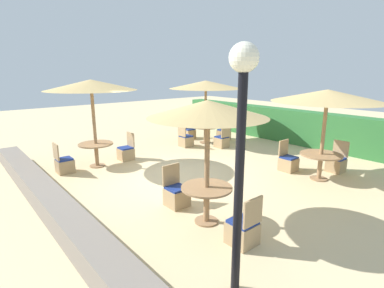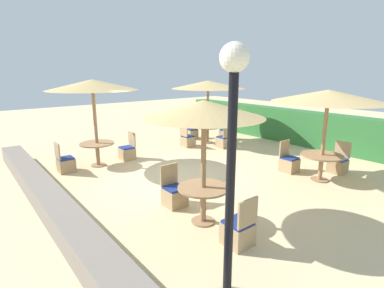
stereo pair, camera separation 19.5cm
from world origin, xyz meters
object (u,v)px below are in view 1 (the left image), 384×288
Objects in this scene: patio_chair_back_right_north at (336,163)px; parasol_back_right at (327,96)px; round_table_front_left at (96,148)px; parasol_back_left at (206,85)px; round_table_back_left at (205,129)px; patio_chair_front_right_east at (243,231)px; patio_chair_front_left_south at (64,164)px; patio_chair_back_left_east at (222,141)px; round_table_back_right at (321,159)px; parasol_front_left at (91,85)px; patio_chair_front_right_west at (176,195)px; patio_chair_back_right_west at (288,162)px; patio_chair_back_left_west at (189,133)px; parasol_front_right at (208,110)px; patio_chair_front_left_north at (126,152)px; patio_chair_back_left_north at (224,133)px; round_table_front_right at (207,195)px; lamp_post at (241,124)px; patio_chair_back_left_south at (186,140)px.

parasol_back_right is at bearing 90.14° from patio_chair_back_right_north.
round_table_front_left is 0.36× the size of parasol_back_left.
patio_chair_front_right_east is at bearing -37.39° from round_table_back_left.
patio_chair_front_left_south is 0.32× the size of parasol_back_right.
patio_chair_front_right_east is (5.94, 1.18, 0.00)m from patio_chair_front_left_south.
patio_chair_back_left_east reaches higher than round_table_back_right.
parasol_front_left reaches higher than patio_chair_back_left_east.
patio_chair_front_right_west is (-2.01, 0.05, 0.00)m from patio_chair_front_right_east.
parasol_back_right reaches higher than patio_chair_front_right_east.
round_table_front_left is at bearing -86.77° from patio_chair_front_right_west.
patio_chair_front_right_east and patio_chair_front_right_west have the same top height.
round_table_back_right is at bearing 91.73° from patio_chair_back_right_west.
patio_chair_back_left_west and patio_chair_front_right_west have the same top height.
parasol_front_right is at bearing 90.34° from patio_chair_front_right_west.
patio_chair_front_left_south is (-0.01, -1.01, -0.33)m from round_table_front_left.
patio_chair_back_left_west and patio_chair_back_right_north have the same top height.
patio_chair_back_left_east is 6.86m from patio_chair_front_right_east.
patio_chair_back_left_north is at bearing -89.33° from patio_chair_front_left_north.
patio_chair_back_right_west is (-0.99, -0.03, -0.33)m from round_table_back_right.
parasol_back_left is at bearing 91.80° from parasol_front_left.
round_table_front_right is at bearing 2.65° from round_table_front_left.
round_table_back_left is 7.06m from parasol_front_right.
round_table_front_left is 4.89m from patio_chair_back_left_east.
round_table_back_right is at bearing 90.00° from parasol_back_right.
patio_chair_front_right_west is at bearing -3.43° from patio_chair_back_right_west.
patio_chair_front_right_east is (5.97, -0.88, 0.00)m from patio_chair_front_left_north.
patio_chair_back_right_north is at bearing 166.53° from patio_chair_front_right_west.
lamp_post is 5.99m from patio_chair_back_right_west.
round_table_back_right is at bearing 105.79° from lamp_post.
patio_chair_front_right_west is at bearing 125.31° from patio_chair_back_left_north.
lamp_post is 8.76m from parasol_back_left.
round_table_front_right is at bearing 2.65° from parasol_front_left.
round_table_front_left is at bearing 14.53° from patio_chair_back_left_west.
lamp_post reaches higher than round_table_back_left.
patio_chair_front_left_north is 1.00× the size of patio_chair_front_right_west.
patio_chair_back_left_east is at bearing 47.64° from patio_chair_front_right_east.
parasol_back_left is at bearing 5.70° from patio_chair_back_right_north.
patio_chair_front_right_west is 4.09m from patio_chair_back_right_west.
patio_chair_front_left_south and patio_chair_front_right_west have the same top height.
parasol_front_left reaches higher than parasol_back_right.
patio_chair_front_right_east is (6.08, -4.65, -0.32)m from round_table_back_left.
patio_chair_front_left_north is at bearing 90.67° from patio_chair_back_left_north.
patio_chair_back_left_north is (0.06, 1.07, -2.16)m from parasol_back_left.
round_table_front_left is at bearing 169.86° from patio_chair_back_left_east.
patio_chair_back_left_south is at bearing 87.83° from patio_chair_back_left_north.
patio_chair_back_left_north is 6.95m from patio_chair_front_right_west.
lamp_post is at bearing 25.62° from patio_chair_back_right_west.
lamp_post reaches higher than patio_chair_back_right_west.
round_table_front_left is at bearing -88.20° from round_table_back_left.
round_table_front_left is at bearing -88.20° from parasol_back_left.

